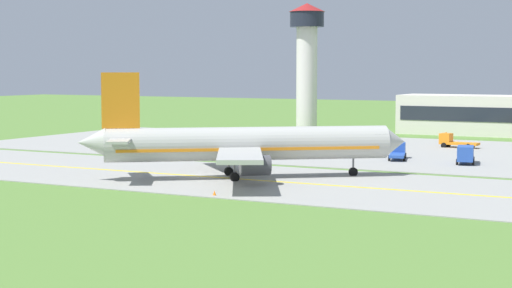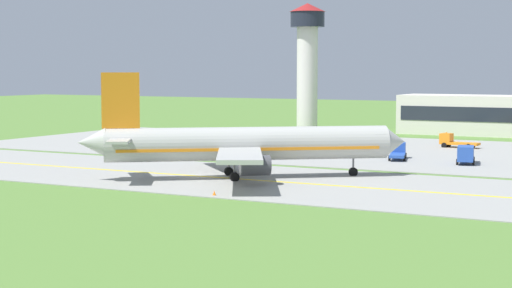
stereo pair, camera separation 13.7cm
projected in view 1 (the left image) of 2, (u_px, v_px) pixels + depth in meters
ground_plane at (200, 177)px, 103.94m from camera, size 500.00×500.00×0.00m
taxiway_strip at (200, 177)px, 103.94m from camera, size 240.00×28.00×0.10m
apron_pad at (393, 151)px, 136.15m from camera, size 140.00×52.00×0.10m
taxiway_centreline at (200, 176)px, 103.93m from camera, size 220.00×0.60×0.01m
airplane_lead at (244, 144)px, 102.10m from camera, size 33.65×29.12×12.70m
service_truck_baggage at (398, 151)px, 123.80m from camera, size 3.74×6.72×2.59m
service_truck_fuel at (466, 153)px, 117.48m from camera, size 3.36×6.30×2.60m
service_truck_catering at (453, 141)px, 141.96m from camera, size 6.54×2.73×2.59m
service_truck_pushback at (329, 144)px, 131.34m from camera, size 6.21×4.81×2.65m
control_tower at (307, 54)px, 180.69m from camera, size 7.60×7.60×26.88m
traffic_cone_near_edge at (214, 193)px, 88.26m from camera, size 0.44×0.44×0.60m
traffic_cone_mid_edge at (228, 164)px, 115.77m from camera, size 0.44×0.44×0.60m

